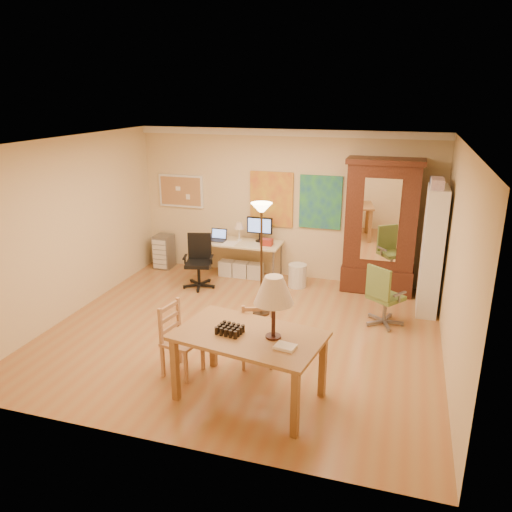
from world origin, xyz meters
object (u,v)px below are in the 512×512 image
(office_chair_black, at_px, (199,273))
(office_chair_green, at_px, (383,309))
(armoire, at_px, (380,235))
(bookshelf, at_px, (432,251))
(dining_table, at_px, (258,323))
(computer_desk, at_px, (242,256))

(office_chair_black, relative_size, office_chair_green, 1.01)
(office_chair_black, height_order, office_chair_green, office_chair_black)
(armoire, height_order, bookshelf, armoire)
(dining_table, xyz_separation_m, office_chair_green, (1.24, 2.36, -0.70))
(dining_table, height_order, computer_desk, dining_table)
(dining_table, height_order, office_chair_black, dining_table)
(dining_table, distance_m, bookshelf, 3.62)
(dining_table, height_order, bookshelf, bookshelf)
(office_chair_black, bearing_deg, bookshelf, 1.90)
(computer_desk, height_order, armoire, armoire)
(dining_table, distance_m, armoire, 3.88)
(office_chair_green, bearing_deg, office_chair_black, 169.09)
(armoire, bearing_deg, computer_desk, -178.03)
(office_chair_green, bearing_deg, dining_table, -117.65)
(computer_desk, height_order, bookshelf, bookshelf)
(computer_desk, xyz_separation_m, bookshelf, (3.26, -0.54, 0.56))
(office_chair_green, bearing_deg, bookshelf, 50.11)
(computer_desk, relative_size, office_chair_green, 1.62)
(office_chair_black, bearing_deg, office_chair_green, -10.91)
(office_chair_black, distance_m, office_chair_green, 3.28)
(dining_table, relative_size, office_chair_green, 1.85)
(dining_table, relative_size, office_chair_black, 1.84)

